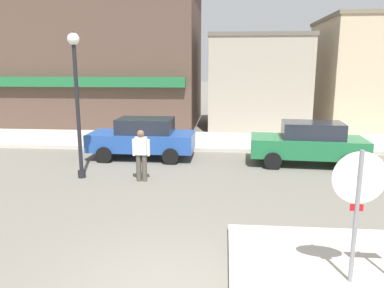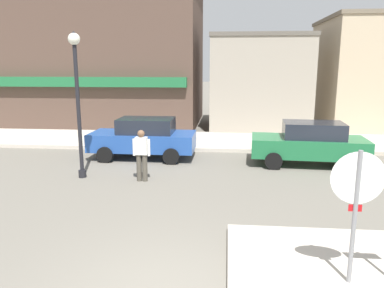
% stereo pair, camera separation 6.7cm
% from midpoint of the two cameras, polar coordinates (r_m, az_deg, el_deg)
% --- Properties ---
extents(kerb_far, '(80.00, 4.00, 0.15)m').
position_cam_midpoint_polar(kerb_far, '(17.54, 1.99, 0.50)').
color(kerb_far, beige).
rests_on(kerb_far, ground).
extents(stop_sign, '(0.82, 0.07, 2.30)m').
position_cam_midpoint_polar(stop_sign, '(6.29, 23.62, -7.81)').
color(stop_sign, gray).
rests_on(stop_sign, ground).
extents(lamp_post, '(0.36, 0.36, 4.54)m').
position_cam_midpoint_polar(lamp_post, '(12.11, -17.39, 8.63)').
color(lamp_post, black).
rests_on(lamp_post, ground).
extents(parked_car_nearest, '(4.02, 1.91, 1.56)m').
position_cam_midpoint_polar(parked_car_nearest, '(14.54, -7.63, 0.98)').
color(parked_car_nearest, '#234C9E').
rests_on(parked_car_nearest, ground).
extents(parked_car_second, '(4.10, 2.08, 1.56)m').
position_cam_midpoint_polar(parked_car_second, '(14.08, 17.18, 0.19)').
color(parked_car_second, '#1E6B3D').
rests_on(parked_car_second, ground).
extents(pedestrian_crossing_near, '(0.55, 0.23, 1.61)m').
position_cam_midpoint_polar(pedestrian_crossing_near, '(11.61, -7.91, -1.50)').
color(pedestrian_crossing_near, '#4C473D').
rests_on(pedestrian_crossing_near, ground).
extents(building_corner_shop, '(12.11, 7.97, 8.33)m').
position_cam_midpoint_polar(building_corner_shop, '(24.16, -13.73, 13.04)').
color(building_corner_shop, brown).
rests_on(building_corner_shop, ground).
extents(building_storefront_left_near, '(5.33, 5.30, 5.15)m').
position_cam_midpoint_polar(building_storefront_left_near, '(21.67, 9.73, 9.18)').
color(building_storefront_left_near, '#9E9384').
rests_on(building_storefront_left_near, ground).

